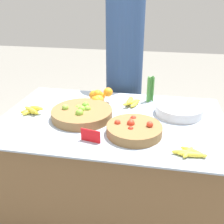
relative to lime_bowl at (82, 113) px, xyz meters
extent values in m
plane|color=gray|center=(0.21, 0.03, -0.81)|extent=(12.00, 12.00, 0.00)
cube|color=brown|center=(0.21, 0.03, -0.43)|extent=(1.52, 0.98, 0.77)
cube|color=#99A8BC|center=(0.21, 0.03, -0.04)|extent=(1.58, 1.02, 0.01)
cylinder|color=olive|center=(0.00, 0.00, 0.00)|extent=(0.43, 0.43, 0.06)
sphere|color=#7AB238|center=(0.01, -0.07, 0.04)|extent=(0.06, 0.06, 0.06)
sphere|color=#7AB238|center=(0.00, 0.00, 0.03)|extent=(0.05, 0.05, 0.05)
sphere|color=#89BC42|center=(-0.12, -0.01, 0.04)|extent=(0.05, 0.05, 0.05)
sphere|color=#7AB238|center=(-0.01, -0.08, 0.02)|extent=(0.04, 0.04, 0.04)
sphere|color=#6BA333|center=(0.02, 0.05, 0.04)|extent=(0.05, 0.05, 0.05)
sphere|color=#7AB238|center=(0.04, 0.01, 0.03)|extent=(0.05, 0.05, 0.05)
sphere|color=#6BA333|center=(-0.14, 0.05, 0.00)|extent=(0.05, 0.05, 0.05)
sphere|color=#6BA333|center=(-0.04, 0.05, 0.01)|extent=(0.05, 0.05, 0.05)
cylinder|color=olive|center=(0.39, -0.17, 0.00)|extent=(0.35, 0.35, 0.06)
sphere|color=red|center=(0.37, -0.15, 0.03)|extent=(0.05, 0.05, 0.05)
sphere|color=red|center=(0.28, -0.16, 0.03)|extent=(0.04, 0.04, 0.04)
sphere|color=red|center=(0.36, -0.08, 0.01)|extent=(0.04, 0.04, 0.04)
sphere|color=red|center=(0.44, -0.12, 0.00)|extent=(0.05, 0.05, 0.05)
sphere|color=red|center=(0.33, -0.12, 0.00)|extent=(0.05, 0.05, 0.05)
sphere|color=red|center=(0.47, -0.19, -0.01)|extent=(0.05, 0.05, 0.05)
sphere|color=red|center=(0.37, -0.06, 0.02)|extent=(0.04, 0.04, 0.04)
sphere|color=red|center=(0.38, -0.14, 0.00)|extent=(0.04, 0.04, 0.04)
sphere|color=red|center=(0.49, -0.16, 0.04)|extent=(0.04, 0.04, 0.04)
sphere|color=red|center=(0.37, -0.21, 0.02)|extent=(0.04, 0.04, 0.04)
sphere|color=orange|center=(0.06, 0.26, 0.00)|extent=(0.07, 0.07, 0.07)
sphere|color=orange|center=(0.05, 0.22, 0.01)|extent=(0.08, 0.08, 0.08)
sphere|color=orange|center=(0.06, 0.30, 0.01)|extent=(0.08, 0.08, 0.08)
sphere|color=orange|center=(0.06, 0.34, 0.00)|extent=(0.07, 0.07, 0.07)
sphere|color=orange|center=(0.04, 0.32, 0.01)|extent=(0.08, 0.08, 0.08)
sphere|color=orange|center=(0.00, 0.34, 0.01)|extent=(0.08, 0.08, 0.08)
sphere|color=orange|center=(0.06, 0.24, 0.01)|extent=(0.08, 0.08, 0.08)
sphere|color=orange|center=(0.05, 0.27, 0.05)|extent=(0.07, 0.07, 0.07)
sphere|color=orange|center=(0.13, 0.31, 0.05)|extent=(0.07, 0.07, 0.07)
cylinder|color=silver|center=(0.68, 0.19, 0.00)|extent=(0.34, 0.34, 0.07)
cube|color=red|center=(0.15, -0.30, 0.01)|extent=(0.12, 0.03, 0.08)
cylinder|color=#4C8E42|center=(0.46, 0.40, 0.07)|extent=(0.01, 0.01, 0.21)
cylinder|color=#428438|center=(0.46, 0.40, 0.07)|extent=(0.01, 0.01, 0.21)
cylinder|color=#428438|center=(0.44, 0.38, 0.07)|extent=(0.01, 0.01, 0.21)
cylinder|color=#428438|center=(0.47, 0.43, 0.07)|extent=(0.01, 0.01, 0.21)
cylinder|color=#4C8E42|center=(0.48, 0.40, 0.07)|extent=(0.01, 0.01, 0.21)
cylinder|color=#428438|center=(0.45, 0.38, 0.07)|extent=(0.01, 0.01, 0.21)
cylinder|color=#428438|center=(0.44, 0.40, 0.07)|extent=(0.01, 0.01, 0.21)
cylinder|color=#4C8E42|center=(0.45, 0.39, 0.07)|extent=(0.01, 0.01, 0.21)
cylinder|color=#4C8E42|center=(0.44, 0.38, 0.07)|extent=(0.01, 0.01, 0.21)
ellipsoid|color=yellow|center=(-0.40, 0.02, -0.02)|extent=(0.13, 0.12, 0.03)
ellipsoid|color=yellow|center=(-0.40, -0.01, -0.02)|extent=(0.08, 0.13, 0.03)
ellipsoid|color=yellow|center=(-0.37, -0.01, -0.02)|extent=(0.12, 0.07, 0.03)
ellipsoid|color=yellow|center=(-0.34, 0.00, 0.01)|extent=(0.11, 0.05, 0.03)
ellipsoid|color=yellow|center=(-0.38, -0.01, 0.00)|extent=(0.13, 0.09, 0.03)
ellipsoid|color=yellow|center=(0.73, -0.36, -0.02)|extent=(0.16, 0.04, 0.03)
ellipsoid|color=yellow|center=(0.68, -0.34, -0.02)|extent=(0.13, 0.04, 0.03)
ellipsoid|color=yellow|center=(0.71, -0.34, -0.02)|extent=(0.08, 0.13, 0.03)
ellipsoid|color=yellow|center=(0.74, -0.33, -0.02)|extent=(0.15, 0.10, 0.03)
ellipsoid|color=yellow|center=(0.33, 0.33, -0.02)|extent=(0.13, 0.10, 0.03)
ellipsoid|color=yellow|center=(0.35, 0.28, -0.02)|extent=(0.07, 0.14, 0.03)
ellipsoid|color=yellow|center=(0.30, 0.32, -0.02)|extent=(0.07, 0.16, 0.04)
ellipsoid|color=yellow|center=(0.31, 0.28, 0.01)|extent=(0.04, 0.14, 0.03)
ellipsoid|color=yellow|center=(0.31, 0.25, 0.00)|extent=(0.11, 0.11, 0.03)
cylinder|color=navy|center=(0.19, 0.79, -0.04)|extent=(0.35, 0.35, 1.56)
camera|label=1|loc=(0.52, -1.61, 0.79)|focal=42.00mm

